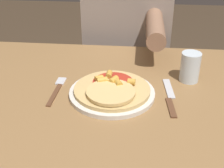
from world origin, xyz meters
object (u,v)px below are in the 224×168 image
plate (112,93)px  drinking_glass (190,67)px  pizza (112,89)px  fork (57,89)px  knife (170,97)px  person_diner (127,46)px  dining_table (105,137)px

plate → drinking_glass: drinking_glass is taller
plate → pizza: bearing=-93.5°
plate → fork: size_ratio=1.52×
knife → drinking_glass: bearing=59.8°
pizza → person_diner: bearing=88.1°
plate → drinking_glass: 0.28m
plate → knife: plate is taller
dining_table → plate: bearing=74.8°
dining_table → pizza: (0.02, 0.05, 0.15)m
dining_table → knife: size_ratio=4.81×
dining_table → drinking_glass: (0.27, 0.18, 0.17)m
knife → person_diner: person_diner is taller
knife → drinking_glass: (0.07, 0.12, 0.05)m
pizza → drinking_glass: drinking_glass is taller
dining_table → drinking_glass: 0.36m
fork → person_diner: bearing=70.6°
drinking_glass → plate: bearing=-154.3°
fork → knife: 0.36m
plate → person_diner: person_diner is taller
knife → person_diner: (-0.16, 0.58, -0.08)m
dining_table → person_diner: size_ratio=0.88×
pizza → plate: bearing=86.5°
plate → drinking_glass: (0.25, 0.12, 0.04)m
plate → drinking_glass: bearing=25.7°
dining_table → fork: bearing=155.7°
pizza → person_diner: 0.60m
fork → knife: bearing=-2.8°
dining_table → pizza: size_ratio=4.48×
knife → drinking_glass: drinking_glass is taller
fork → person_diner: 0.60m
dining_table → drinking_glass: bearing=33.8°
fork → person_diner: person_diner is taller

